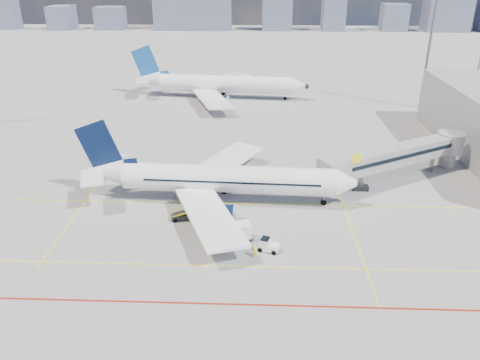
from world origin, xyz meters
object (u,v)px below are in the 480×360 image
object	(u,v)px
main_aircraft	(217,179)
second_aircraft	(218,84)
baggage_tug	(268,245)
belt_loader	(188,215)
ramp_worker	(255,251)
cargo_dolly	(235,232)

from	to	relation	value
main_aircraft	second_aircraft	xyz separation A→B (m)	(-4.23, 53.39, -0.01)
second_aircraft	baggage_tug	xyz separation A→B (m)	(10.71, -65.01, -2.50)
belt_loader	ramp_worker	xyz separation A→B (m)	(8.37, -7.84, 0.19)
baggage_tug	belt_loader	distance (m)	11.72
cargo_dolly	belt_loader	xyz separation A→B (m)	(-5.99, 4.81, -0.61)
main_aircraft	second_aircraft	world-z (taller)	second_aircraft
ramp_worker	second_aircraft	bearing A→B (deg)	32.23
baggage_tug	belt_loader	size ratio (longest dim) A/B	0.45
second_aircraft	ramp_worker	size ratio (longest dim) A/B	27.42
cargo_dolly	belt_loader	distance (m)	7.71
second_aircraft	baggage_tug	world-z (taller)	second_aircraft
main_aircraft	baggage_tug	distance (m)	13.54
main_aircraft	ramp_worker	world-z (taller)	main_aircraft
baggage_tug	belt_loader	world-z (taller)	belt_loader
main_aircraft	belt_loader	world-z (taller)	main_aircraft
second_aircraft	belt_loader	world-z (taller)	second_aircraft
main_aircraft	second_aircraft	bearing A→B (deg)	97.12
baggage_tug	ramp_worker	distance (m)	1.78
baggage_tug	cargo_dolly	xyz separation A→B (m)	(-3.68, 1.81, 0.45)
second_aircraft	main_aircraft	bearing A→B (deg)	-80.10
main_aircraft	ramp_worker	size ratio (longest dim) A/B	24.36
second_aircraft	cargo_dolly	bearing A→B (deg)	-78.28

